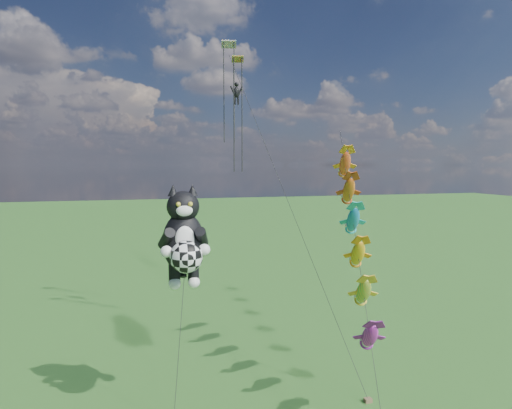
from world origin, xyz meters
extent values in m
cylinder|color=black|center=(2.62, 6.35, 3.60)|extent=(0.93, 2.59, 6.92)
ellipsoid|color=black|center=(3.06, 7.94, 8.70)|extent=(2.71, 2.44, 3.29)
ellipsoid|color=black|center=(3.06, 7.84, 10.65)|extent=(2.14, 2.03, 1.66)
cone|color=black|center=(2.55, 7.84, 11.53)|extent=(0.72, 0.72, 0.62)
cone|color=black|center=(3.58, 7.84, 11.53)|extent=(0.72, 0.72, 0.62)
ellipsoid|color=white|center=(3.06, 7.17, 10.50)|extent=(0.95, 0.67, 0.60)
ellipsoid|color=white|center=(3.06, 7.17, 9.01)|extent=(1.10, 0.68, 1.36)
sphere|color=gold|center=(2.76, 7.10, 10.84)|extent=(0.25, 0.25, 0.25)
sphere|color=gold|center=(3.37, 7.10, 10.84)|extent=(0.25, 0.25, 0.25)
sphere|color=white|center=(2.09, 6.86, 8.45)|extent=(0.62, 0.62, 0.62)
sphere|color=white|center=(4.04, 6.86, 8.45)|extent=(0.62, 0.62, 0.62)
sphere|color=white|center=(2.55, 7.79, 6.49)|extent=(0.66, 0.66, 0.66)
sphere|color=white|center=(3.58, 7.79, 6.49)|extent=(0.66, 0.66, 0.66)
sphere|color=white|center=(3.06, 6.55, 8.19)|extent=(1.69, 1.69, 1.69)
cylinder|color=black|center=(12.79, 6.55, 7.76)|extent=(4.87, 15.08, 15.25)
ellipsoid|color=#D833B3|center=(11.73, 3.24, 4.41)|extent=(1.35, 2.22, 2.06)
ellipsoid|color=green|center=(12.27, 4.93, 6.12)|extent=(1.35, 2.22, 2.06)
ellipsoid|color=yellow|center=(12.81, 6.61, 7.82)|extent=(1.35, 2.22, 2.06)
ellipsoid|color=blue|center=(13.35, 8.30, 9.53)|extent=(1.35, 2.22, 2.06)
ellipsoid|color=orange|center=(13.89, 9.98, 11.24)|extent=(1.35, 2.22, 2.06)
ellipsoid|color=red|center=(14.44, 11.67, 12.94)|extent=(1.35, 2.22, 2.06)
cube|color=brown|center=(12.57, 4.70, 0.11)|extent=(0.40, 0.30, 0.22)
cylinder|color=black|center=(10.45, 12.97, 11.14)|extent=(4.29, 16.56, 21.99)
cube|color=#129432|center=(8.38, 18.07, 21.05)|extent=(0.95, 0.58, 0.51)
cylinder|color=black|center=(8.06, 18.07, 16.60)|extent=(0.08, 0.08, 8.89)
cylinder|color=black|center=(8.69, 18.07, 16.60)|extent=(0.08, 0.08, 8.89)
cube|color=blue|center=(8.32, 21.23, 22.99)|extent=(1.30, 0.72, 0.62)
cylinder|color=black|center=(7.89, 21.23, 18.77)|extent=(0.08, 0.08, 8.45)
cylinder|color=black|center=(8.76, 21.23, 18.77)|extent=(0.08, 0.08, 8.45)
camera|label=1|loc=(0.95, -15.12, 12.85)|focal=30.00mm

